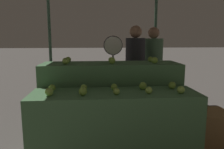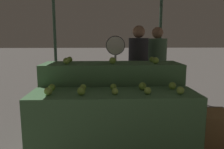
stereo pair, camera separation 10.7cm
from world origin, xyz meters
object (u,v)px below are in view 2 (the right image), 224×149
at_px(produce_scale, 115,60).
at_px(person_vendor_at_scale, 138,65).
at_px(person_customer_left, 156,64).
at_px(wooden_crate_side, 214,128).

distance_m(produce_scale, person_vendor_at_scale, 0.54).
xyz_separation_m(produce_scale, person_customer_left, (0.84, 0.59, -0.14)).
xyz_separation_m(person_vendor_at_scale, person_customer_left, (0.41, 0.29, -0.01)).
bearing_deg(person_vendor_at_scale, wooden_crate_side, 140.53).
bearing_deg(person_customer_left, produce_scale, 48.76).
height_order(produce_scale, wooden_crate_side, produce_scale).
bearing_deg(produce_scale, wooden_crate_side, -32.21).
distance_m(person_vendor_at_scale, person_customer_left, 0.50).
relative_size(produce_scale, person_vendor_at_scale, 0.89).
bearing_deg(person_customer_left, person_vendor_at_scale, 48.88).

